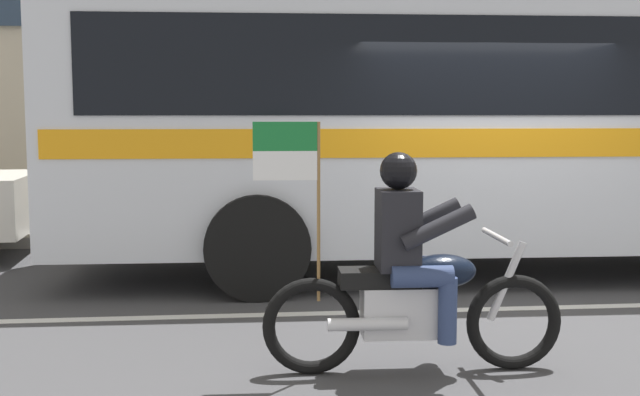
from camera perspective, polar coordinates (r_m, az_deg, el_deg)
ground_plane at (r=8.33m, az=11.38°, el=-6.71°), size 60.00×60.00×0.00m
sidewalk_curb at (r=13.20m, az=4.88°, el=-1.48°), size 28.00×3.80×0.15m
lane_center_stripe at (r=7.78m, az=12.69°, el=-7.65°), size 26.60×0.14×0.01m
transit_bus at (r=9.66m, az=16.48°, el=6.20°), size 11.26×2.83×3.22m
motorcycle_with_rider at (r=5.72m, az=6.43°, el=-5.76°), size 2.20×0.64×1.78m
fire_hydrant at (r=11.86m, az=0.39°, el=-0.18°), size 0.22×0.30×0.75m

